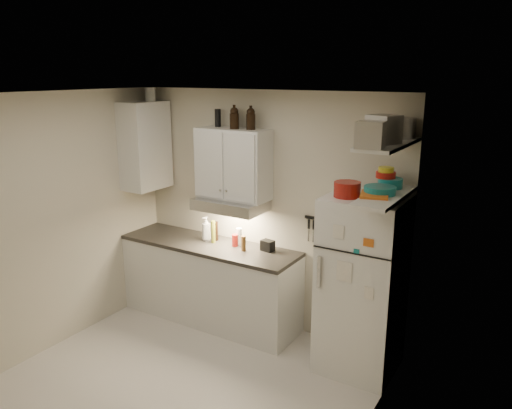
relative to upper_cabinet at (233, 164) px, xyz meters
The scene contains 36 objects.
floor 2.29m from the upper_cabinet, 77.33° to the right, with size 3.20×3.00×0.02m, color beige.
ceiling 1.58m from the upper_cabinet, 77.33° to the right, with size 3.20×3.00×0.02m, color silver.
back_wall 0.63m from the upper_cabinet, 30.26° to the left, with size 3.20×0.02×2.60m, color beige.
left_wall 1.94m from the upper_cabinet, 134.46° to the right, with size 0.02×3.00×2.60m, color beige.
right_wall 2.39m from the upper_cabinet, 34.95° to the right, with size 0.02×3.00×2.60m, color beige.
base_cabinet 1.41m from the upper_cabinet, 151.63° to the right, with size 2.10×0.60×0.88m, color silver.
countertop 0.97m from the upper_cabinet, 151.63° to the right, with size 2.10×0.62×0.04m, color #2A2824.
upper_cabinet is the anchor object (origin of this frame).
side_cabinet 1.15m from the upper_cabinet, behind, with size 0.33×0.55×1.00m, color silver.
range_hood 0.44m from the upper_cabinet, 90.00° to the right, with size 0.76×0.46×0.12m, color silver.
fridge 1.84m from the upper_cabinet, ahead, with size 0.70×0.68×1.70m, color white.
shelf_hi 1.82m from the upper_cabinet, 10.05° to the right, with size 0.30×0.95×0.03m, color silver.
shelf_lo 1.78m from the upper_cabinet, 10.05° to the right, with size 0.30×0.95×0.03m, color silver.
knife_strip 1.13m from the upper_cabinet, ahead, with size 0.42×0.02×0.03m, color black.
dutch_oven 1.42m from the upper_cabinet, 10.96° to the right, with size 0.24×0.24×0.14m, color maroon.
book_stack 1.74m from the upper_cabinet, 13.37° to the right, with size 0.23×0.28×0.09m, color #CB5E19.
spice_jar 1.66m from the upper_cabinet, ahead, with size 0.06×0.06×0.09m, color silver.
stock_pot 1.82m from the upper_cabinet, ahead, with size 0.25×0.25×0.18m, color silver.
tin_a 1.84m from the upper_cabinet, 12.60° to the right, with size 0.23×0.20×0.23m, color #AAAAAD.
tin_b 1.92m from the upper_cabinet, 22.02° to the right, with size 0.20×0.20×0.20m, color #AAAAAD.
bowl_teal 1.71m from the upper_cabinet, ahead, with size 0.22×0.22×0.09m, color #16777B.
bowl_orange 1.66m from the upper_cabinet, ahead, with size 0.17×0.17×0.05m, color red.
bowl_yellow 1.67m from the upper_cabinet, ahead, with size 0.14×0.14×0.04m, color gold.
plates 1.73m from the upper_cabinet, 10.44° to the right, with size 0.27×0.27×0.07m, color #16777B.
growler_a 0.49m from the upper_cabinet, 36.58° to the right, with size 0.10×0.10×0.23m, color black, non-canonical shape.
growler_b 0.53m from the upper_cabinet, ahead, with size 0.10×0.10×0.23m, color black, non-canonical shape.
thermos_a 0.48m from the upper_cabinet, 114.27° to the left, with size 0.07×0.07×0.20m, color black.
thermos_b 0.53m from the upper_cabinet, 165.70° to the left, with size 0.07×0.07×0.19m, color black.
side_jar 1.31m from the upper_cabinet, behind, with size 0.12×0.12×0.16m, color silver.
soap_bottle 0.83m from the upper_cabinet, 169.84° to the right, with size 0.12×0.12×0.31m, color silver.
pepper_mill 0.86m from the upper_cabinet, 31.88° to the right, with size 0.05×0.05×0.16m, color brown.
oil_bottle 0.81m from the upper_cabinet, 158.84° to the right, with size 0.05×0.05×0.26m, color #676B1A.
vinegar_bottle 0.83m from the upper_cabinet, behind, with size 0.05×0.05×0.22m, color black.
clear_bottle 0.81m from the upper_cabinet, ahead, with size 0.07×0.07×0.20m, color silver.
red_jar 0.84m from the upper_cabinet, 50.50° to the right, with size 0.07×0.07×0.13m, color maroon.
caddy 0.95m from the upper_cabinet, ahead, with size 0.14×0.10×0.12m, color black.
Camera 1 is at (2.65, -3.02, 2.77)m, focal length 35.00 mm.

